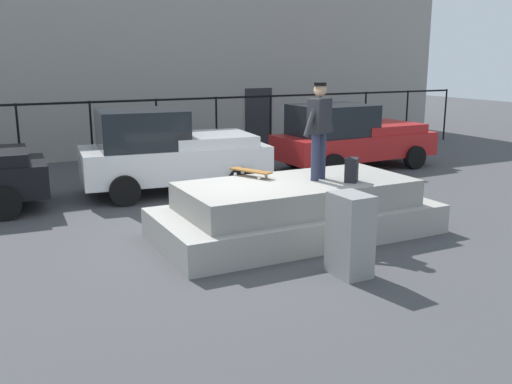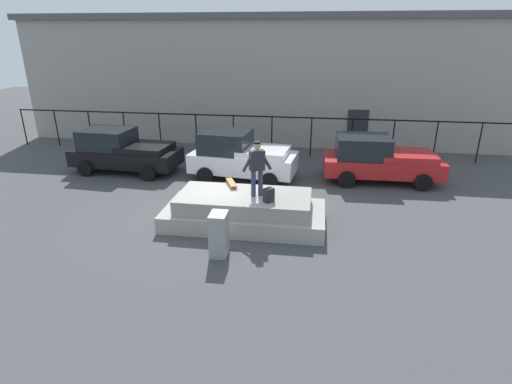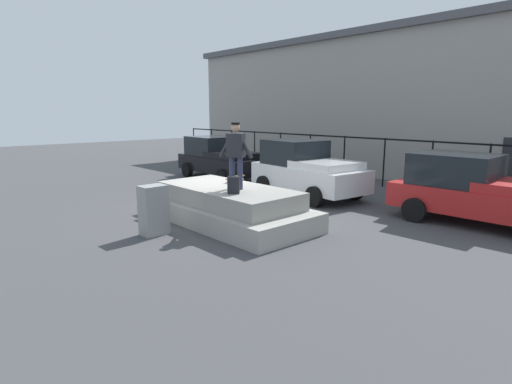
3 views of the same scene
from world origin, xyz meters
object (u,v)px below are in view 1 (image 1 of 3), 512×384
Objects in this scene: skateboarder at (319,124)px; skateboard at (251,171)px; backpack at (351,170)px; car_white_pickup_mid at (169,152)px; utility_box at (350,235)px; car_red_pickup_far at (350,136)px.

skateboarder is 1.46m from skateboard.
backpack is at bearing -40.86° from skateboard.
car_white_pickup_mid is (-1.70, 4.57, -0.22)m from backpack.
skateboard is 0.20× the size of car_white_pickup_mid.
skateboarder is at bearing 68.55° from utility_box.
skateboarder is 0.37× the size of car_red_pickup_far.
skateboard is 0.19× the size of car_red_pickup_far.
backpack is 0.09× the size of car_white_pickup_mid.
car_red_pickup_far reaches higher than backpack.
skateboarder is at bearing -131.26° from car_red_pickup_far.
car_white_pickup_mid is at bearing 96.08° from skateboard.
skateboard is at bearing 93.47° from utility_box.
car_white_pickup_mid is 6.13m from utility_box.
utility_box is (-4.79, -6.58, -0.30)m from car_red_pickup_far.
skateboard is 2.72m from utility_box.
skateboarder is at bearing -38.65° from skateboard.
car_white_pickup_mid is (-1.29, 4.16, -0.97)m from skateboarder.
skateboarder reaches higher than car_white_pickup_mid.
skateboarder is 1.40× the size of utility_box.
car_white_pickup_mid is 3.66× the size of utility_box.
car_white_pickup_mid reaches higher than utility_box.
skateboard is 2.08× the size of backpack.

